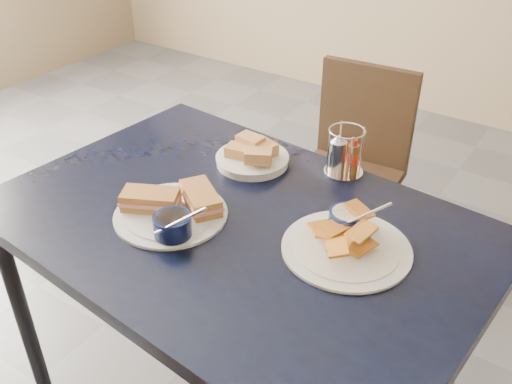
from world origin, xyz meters
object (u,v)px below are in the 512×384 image
Objects in this scene: sandwich_plate at (173,209)px; dining_table at (237,240)px; bread_basket at (253,156)px; condiment_caddy at (343,154)px; chair_far at (356,156)px; plantain_plate at (347,238)px.

dining_table is at bearing 30.07° from sandwich_plate.
dining_table is 4.19× the size of sandwich_plate.
bread_basket reaches higher than dining_table.
sandwich_plate is 2.25× the size of condiment_caddy.
condiment_caddy is at bearing -70.62° from chair_far.
sandwich_plate reaches higher than dining_table.
bread_basket is (-0.03, -0.69, 0.31)m from chair_far.
condiment_caddy is at bearing 118.33° from plantain_plate.
chair_far is at bearing 112.50° from plantain_plate.
chair_far is at bearing 95.71° from dining_table.
chair_far is 1.00m from plantain_plate.
plantain_plate is at bearing -61.67° from condiment_caddy.
sandwich_plate is at bearing -92.35° from bread_basket.
plantain_plate is 0.33m from condiment_caddy.
dining_table is at bearing -107.70° from condiment_caddy.
dining_table is at bearing -63.88° from bread_basket.
sandwich_plate is at bearing -161.15° from plantain_plate.
dining_table is 6.23× the size of bread_basket.
plantain_plate reaches higher than chair_far.
plantain_plate reaches higher than dining_table.
plantain_plate is at bearing -25.90° from bread_basket.
sandwich_plate is 1.03× the size of plantain_plate.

